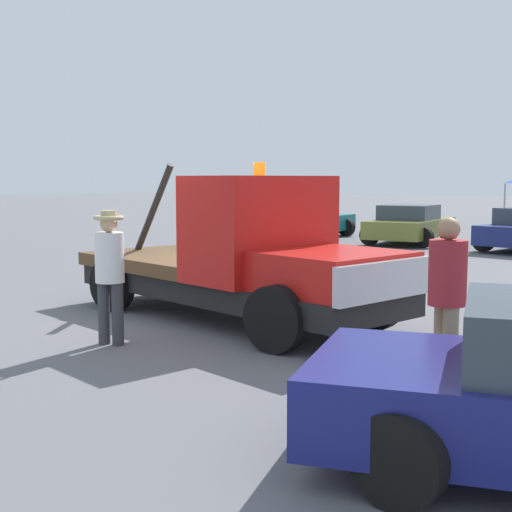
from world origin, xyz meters
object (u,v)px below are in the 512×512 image
(person_near_truck, at_px, (447,290))
(person_at_hood, at_px, (110,266))
(tow_truck, at_px, (247,261))
(parked_car_olive, at_px, (410,225))
(traffic_cone, at_px, (447,291))
(parked_car_teal, at_px, (306,221))

(person_near_truck, bearing_deg, person_at_hood, -35.74)
(tow_truck, relative_size, parked_car_olive, 1.38)
(person_near_truck, height_order, person_at_hood, person_near_truck)
(person_at_hood, distance_m, traffic_cone, 6.24)
(person_near_truck, xyz_separation_m, parked_car_olive, (-8.01, 15.54, -0.41))
(person_at_hood, relative_size, parked_car_teal, 0.38)
(parked_car_olive, bearing_deg, person_near_truck, -160.37)
(person_near_truck, distance_m, traffic_cone, 5.24)
(person_near_truck, xyz_separation_m, traffic_cone, (-2.02, 4.77, -0.80))
(traffic_cone, bearing_deg, person_at_hood, -112.21)
(person_near_truck, relative_size, parked_car_teal, 0.39)
(person_at_hood, bearing_deg, traffic_cone, -39.93)
(person_near_truck, height_order, traffic_cone, person_near_truck)
(person_near_truck, bearing_deg, parked_car_olive, -110.86)
(person_near_truck, bearing_deg, traffic_cone, -115.21)
(person_at_hood, bearing_deg, person_near_truck, -95.33)
(parked_car_olive, distance_m, traffic_cone, 12.34)
(parked_car_teal, bearing_deg, parked_car_olive, -88.04)
(parked_car_olive, bearing_deg, person_at_hood, -175.14)
(parked_car_olive, bearing_deg, tow_truck, -171.24)
(person_near_truck, height_order, parked_car_teal, person_near_truck)
(tow_truck, distance_m, person_at_hood, 2.35)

